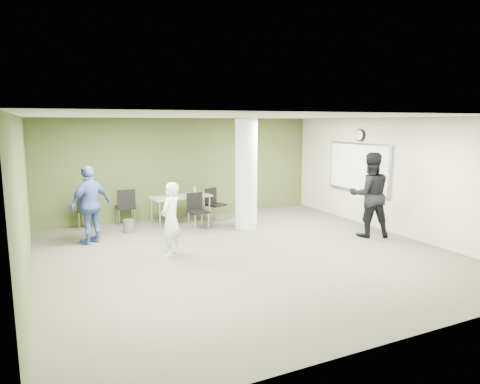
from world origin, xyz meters
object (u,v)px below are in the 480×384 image
chair_back_left (88,207)px  woman_white (171,219)px  man_black (370,195)px  folding_table (181,198)px  man_blue (90,205)px

chair_back_left → woman_white: size_ratio=0.65×
woman_white → chair_back_left: bearing=-110.1°
man_black → chair_back_left: bearing=-7.9°
chair_back_left → woman_white: bearing=131.1°
woman_white → folding_table: bearing=-154.8°
chair_back_left → man_black: (5.95, -3.57, 0.43)m
chair_back_left → woman_white: (1.28, -3.01, 0.18)m
chair_back_left → man_black: bearing=167.1°
folding_table → chair_back_left: 2.35m
woman_white → man_black: 4.70m
folding_table → woman_white: (-1.03, -2.58, 0.05)m
folding_table → man_black: size_ratio=0.83×
folding_table → chair_back_left: size_ratio=1.70×
woman_white → man_blue: 2.14m
man_blue → woman_white: bearing=97.2°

